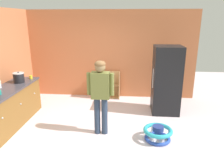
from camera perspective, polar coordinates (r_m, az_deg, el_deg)
name	(u,v)px	position (r m, az deg, el deg)	size (l,w,h in m)	color
ground_plane	(102,130)	(4.99, -2.55, -12.19)	(12.00, 12.00, 0.00)	silver
back_wall	(111,55)	(6.77, -0.17, 7.75)	(5.20, 0.06, 2.70)	#C66E44
left_side_wall	(3,63)	(6.15, -26.88, 5.00)	(0.06, 2.99, 2.70)	#C47247
kitchen_counter	(8,108)	(5.55, -25.81, -5.70)	(0.65, 2.24, 0.90)	brown
refrigerator	(166,80)	(5.79, 14.21, 0.99)	(0.73, 0.68, 1.78)	black
bookshelf	(105,86)	(6.83, -1.78, -0.63)	(0.80, 0.28, 0.85)	tan
standing_person	(100,91)	(4.49, -3.07, -1.79)	(0.57, 0.23, 1.62)	#2B3951
baby_walker	(158,133)	(4.66, 12.03, -12.62)	(0.60, 0.60, 0.32)	#294BB1
crock_pot	(19,78)	(5.82, -23.47, 1.57)	(0.27, 0.27, 0.28)	black
banana_bunch	(17,78)	(6.17, -23.90, 1.37)	(0.15, 0.16, 0.04)	yellow
yellow_cup	(31,77)	(6.07, -20.72, 1.70)	(0.08, 0.08, 0.10)	yellow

